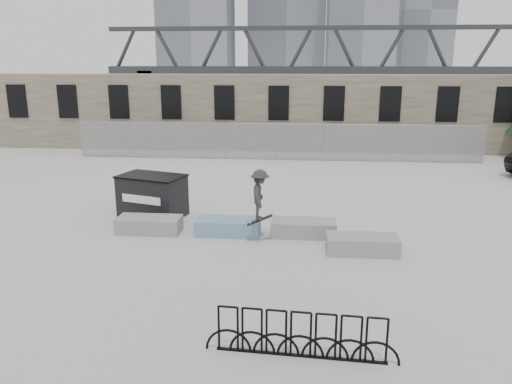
% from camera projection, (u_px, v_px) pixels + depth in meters
% --- Properties ---
extents(ground, '(120.00, 120.00, 0.00)m').
position_uv_depth(ground, '(256.00, 237.00, 15.42)').
color(ground, beige).
rests_on(ground, ground).
extents(stone_wall, '(36.00, 2.58, 4.50)m').
position_uv_depth(stone_wall, '(279.00, 112.00, 30.49)').
color(stone_wall, '#675E4C').
rests_on(stone_wall, ground).
extents(chainlink_fence, '(22.06, 0.06, 2.02)m').
position_uv_depth(chainlink_fence, '(276.00, 141.00, 27.20)').
color(chainlink_fence, gray).
rests_on(chainlink_fence, ground).
extents(planter_far_left, '(2.00, 0.90, 0.49)m').
position_uv_depth(planter_far_left, '(149.00, 224.00, 15.83)').
color(planter_far_left, gray).
rests_on(planter_far_left, ground).
extents(planter_center_left, '(2.00, 0.90, 0.49)m').
position_uv_depth(planter_center_left, '(228.00, 226.00, 15.65)').
color(planter_center_left, teal).
rests_on(planter_center_left, ground).
extents(planter_center_right, '(2.00, 0.90, 0.49)m').
position_uv_depth(planter_center_right, '(304.00, 227.00, 15.50)').
color(planter_center_right, gray).
rests_on(planter_center_right, ground).
extents(planter_offset, '(2.00, 0.90, 0.49)m').
position_uv_depth(planter_offset, '(362.00, 244.00, 14.12)').
color(planter_offset, gray).
rests_on(planter_offset, ground).
extents(dumpster, '(2.52, 1.95, 1.46)m').
position_uv_depth(dumpster, '(152.00, 195.00, 17.39)').
color(dumpster, black).
rests_on(dumpster, ground).
extents(bike_rack, '(3.59, 0.29, 0.90)m').
position_uv_depth(bike_rack, '(301.00, 335.00, 9.08)').
color(bike_rack, black).
rests_on(bike_rack, ground).
extents(truss_bridge, '(70.00, 3.00, 9.80)m').
position_uv_depth(truss_bridge, '(367.00, 70.00, 66.50)').
color(truss_bridge, '#2D3033').
rests_on(truss_bridge, ground).
extents(skateboarder, '(0.78, 0.99, 1.69)m').
position_uv_depth(skateboarder, '(260.00, 195.00, 14.60)').
color(skateboarder, '#2D2D30').
rests_on(skateboarder, ground).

